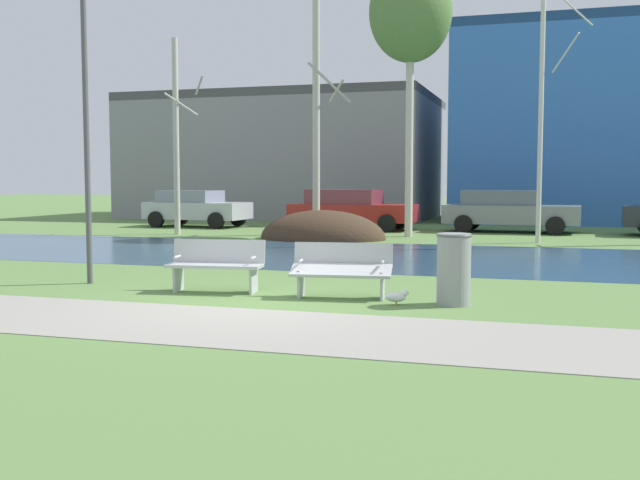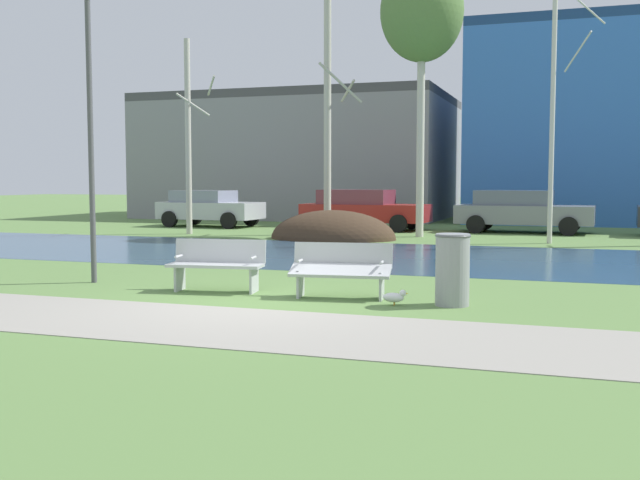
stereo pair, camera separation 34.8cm
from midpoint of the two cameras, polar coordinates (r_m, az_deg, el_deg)
ground_plane at (r=20.85m, az=4.86°, el=-0.55°), size 120.00×120.00×0.00m
paved_path_strip at (r=9.87m, az=-9.63°, el=-6.40°), size 60.00×2.48×0.01m
river_band at (r=18.53m, az=3.30°, el=-1.18°), size 80.00×7.11×0.01m
soil_mound at (r=23.61m, az=-0.23°, el=0.07°), size 4.07×2.76×1.84m
bench_left at (r=12.64m, az=-8.75°, el=-1.82°), size 1.66×0.77×0.87m
bench_right at (r=11.86m, az=0.83°, el=-2.19°), size 1.66×0.77×0.87m
trash_bin at (r=11.32m, az=9.35°, el=-2.14°), size 0.53×0.53×1.08m
seagull at (r=11.25m, az=5.00°, el=-4.34°), size 0.39×0.14×0.24m
streetlamp at (r=14.21m, az=-18.24°, el=11.38°), size 0.32×0.32×5.41m
birch_far_left at (r=26.16m, az=-11.29°, el=7.91°), size 1.25×2.03×6.67m
birch_left at (r=25.54m, az=-0.63°, el=9.61°), size 1.41×2.28×8.10m
birch_center_left at (r=25.27m, az=6.54°, el=16.82°), size 2.69×2.69×9.34m
birch_center at (r=23.13m, az=16.26°, el=10.57°), size 1.45×2.37×8.48m
parked_van_nearest_silver at (r=30.19m, az=-9.82°, el=2.48°), size 4.12×2.28×1.45m
parked_sedan_second_red at (r=28.07m, az=2.02°, el=2.42°), size 4.79×2.30×1.51m
parked_hatch_third_grey at (r=27.41m, az=13.90°, el=2.24°), size 4.79×2.31×1.50m
building_grey_warehouse at (r=38.09m, az=-2.71°, el=6.33°), size 14.62×9.56×6.00m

